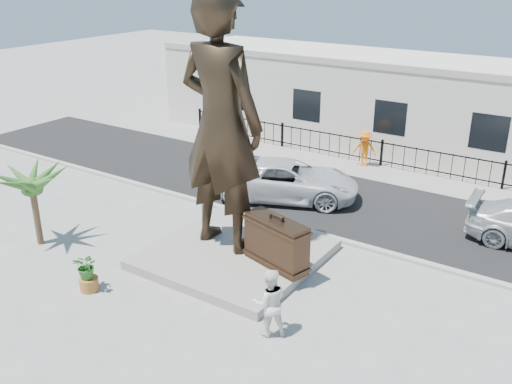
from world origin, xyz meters
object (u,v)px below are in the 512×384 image
statue (221,124)px  suitcase (276,243)px  tourist (270,303)px  car_white (288,180)px

statue → suitcase: size_ratio=3.73×
statue → tourist: bearing=143.5°
tourist → car_white: 9.25m
suitcase → tourist: 3.12m
statue → car_white: (-0.53, 5.13, -3.61)m
statue → tourist: 5.97m
suitcase → car_white: suitcase is taller
statue → tourist: size_ratio=4.37×
tourist → car_white: size_ratio=0.33×
suitcase → tourist: (1.48, -2.74, -0.14)m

